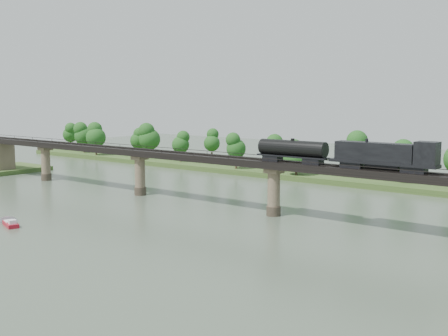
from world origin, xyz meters
The scene contains 6 objects.
ground centered at (0.00, 0.00, 0.00)m, with size 400.00×400.00×0.00m, color #3D4C3B.
far_bank centered at (0.00, 85.00, 0.80)m, with size 300.00×24.00×1.60m, color #314B1E.
bridge centered at (0.00, 30.00, 5.46)m, with size 236.00×30.00×11.50m.
bridge_superstructure centered at (0.00, 30.00, 11.79)m, with size 220.00×4.90×0.75m.
far_treeline centered at (-8.21, 80.52, 8.83)m, with size 289.06×17.54×13.60m.
motorboat centered at (-34.45, -9.24, 0.53)m, with size 5.82×3.62×1.53m.
Camera 1 is at (62.70, -66.96, 24.87)m, focal length 45.00 mm.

